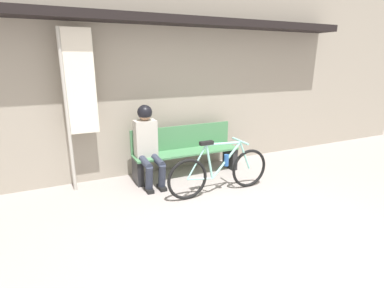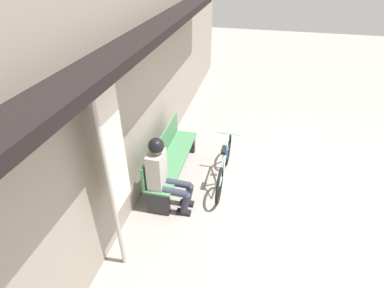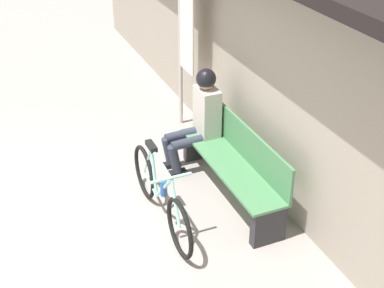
{
  "view_description": "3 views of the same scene",
  "coord_description": "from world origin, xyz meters",
  "px_view_note": "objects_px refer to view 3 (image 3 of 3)",
  "views": [
    {
      "loc": [
        -1.84,
        -2.17,
        1.91
      ],
      "look_at": [
        -0.05,
        1.66,
        0.72
      ],
      "focal_mm": 28.0,
      "sensor_mm": 36.0,
      "label": 1
    },
    {
      "loc": [
        -3.82,
        0.97,
        3.45
      ],
      "look_at": [
        0.11,
        1.91,
        0.77
      ],
      "focal_mm": 28.0,
      "sensor_mm": 36.0,
      "label": 2
    },
    {
      "loc": [
        4.45,
        -0.06,
        3.56
      ],
      "look_at": [
        0.32,
        1.7,
        0.89
      ],
      "focal_mm": 50.0,
      "sensor_mm": 36.0,
      "label": 3
    }
  ],
  "objects_px": {
    "park_bench_near": "(235,164)",
    "bicycle": "(161,195)",
    "person_seated": "(200,114)",
    "banner_pole": "(185,24)"
  },
  "relations": [
    {
      "from": "park_bench_near",
      "to": "bicycle",
      "type": "distance_m",
      "value": 0.93
    },
    {
      "from": "person_seated",
      "to": "park_bench_near",
      "type": "bearing_deg",
      "value": 9.3
    },
    {
      "from": "banner_pole",
      "to": "park_bench_near",
      "type": "bearing_deg",
      "value": -3.26
    },
    {
      "from": "bicycle",
      "to": "banner_pole",
      "type": "height_order",
      "value": "banner_pole"
    },
    {
      "from": "person_seated",
      "to": "banner_pole",
      "type": "distance_m",
      "value": 1.23
    },
    {
      "from": "bicycle",
      "to": "person_seated",
      "type": "relative_size",
      "value": 1.32
    },
    {
      "from": "person_seated",
      "to": "bicycle",
      "type": "bearing_deg",
      "value": -43.62
    },
    {
      "from": "bicycle",
      "to": "person_seated",
      "type": "distance_m",
      "value": 1.22
    },
    {
      "from": "person_seated",
      "to": "banner_pole",
      "type": "height_order",
      "value": "banner_pole"
    },
    {
      "from": "park_bench_near",
      "to": "bicycle",
      "type": "bearing_deg",
      "value": -81.04
    }
  ]
}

